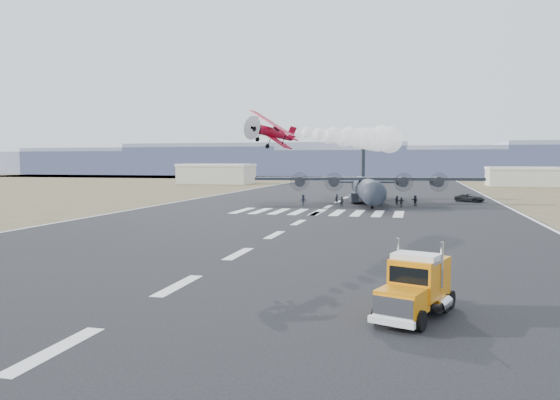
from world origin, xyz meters
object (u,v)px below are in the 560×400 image
at_px(transport_aircraft, 367,187).
at_px(semi_truck, 416,285).
at_px(crew_f, 415,200).
at_px(crew_c, 303,200).
at_px(crew_g, 380,201).
at_px(crew_d, 401,202).
at_px(crew_e, 372,200).
at_px(crew_b, 342,202).
at_px(aerobatic_biplane, 271,132).
at_px(support_vehicle, 470,198).
at_px(crew_h, 397,201).
at_px(hangar_right, 522,176).
at_px(hangar_left, 217,174).
at_px(crew_a, 337,199).

bearing_deg(transport_aircraft, semi_truck, -92.39).
bearing_deg(transport_aircraft, crew_f, -34.97).
bearing_deg(crew_c, crew_g, 152.06).
bearing_deg(crew_d, crew_g, 138.96).
bearing_deg(crew_e, crew_c, -30.88).
height_order(semi_truck, transport_aircraft, transport_aircraft).
xyz_separation_m(crew_b, crew_c, (-6.99, 0.97, 0.11)).
bearing_deg(aerobatic_biplane, transport_aircraft, 102.99).
relative_size(crew_b, crew_f, 0.92).
relative_size(support_vehicle, crew_h, 3.26).
relative_size(aerobatic_biplane, support_vehicle, 0.94).
distance_m(aerobatic_biplane, crew_c, 50.56).
bearing_deg(crew_d, semi_truck, -111.84).
bearing_deg(hangar_right, hangar_left, -177.08).
xyz_separation_m(crew_a, crew_e, (6.49, -2.29, 0.07)).
bearing_deg(hangar_left, crew_c, -60.29).
relative_size(hangar_left, crew_a, 13.93).
relative_size(semi_truck, aerobatic_biplane, 1.41).
height_order(support_vehicle, crew_d, crew_d).
relative_size(semi_truck, transport_aircraft, 0.18).
distance_m(crew_b, crew_f, 12.94).
xyz_separation_m(hangar_left, hangar_right, (98.00, 5.00, -0.40)).
distance_m(crew_a, crew_d, 12.26).
relative_size(semi_truck, support_vehicle, 1.33).
relative_size(semi_truck, crew_f, 3.94).
distance_m(hangar_right, semi_truck, 156.51).
xyz_separation_m(hangar_left, crew_h, (63.17, -78.95, -2.58)).
distance_m(aerobatic_biplane, crew_e, 52.60).
height_order(support_vehicle, crew_f, crew_f).
xyz_separation_m(hangar_right, support_vehicle, (-21.67, -72.35, -2.26)).
distance_m(hangar_left, aerobatic_biplane, 142.95).
distance_m(crew_g, crew_h, 3.50).
height_order(transport_aircraft, crew_h, transport_aircraft).
relative_size(aerobatic_biplane, crew_d, 3.05).
bearing_deg(transport_aircraft, hangar_right, 53.83).
bearing_deg(crew_h, crew_f, -149.72).
relative_size(transport_aircraft, crew_c, 21.42).
bearing_deg(crew_f, crew_d, -71.16).
bearing_deg(crew_h, crew_g, 71.94).
relative_size(crew_d, crew_g, 0.89).
height_order(crew_b, crew_d, crew_b).
height_order(hangar_left, crew_e, hangar_left).
xyz_separation_m(crew_d, crew_g, (-3.51, 1.08, 0.10)).
xyz_separation_m(support_vehicle, crew_b, (-22.09, -16.42, 0.09)).
distance_m(hangar_left, crew_f, 103.17).
bearing_deg(crew_b, crew_c, 128.35).
xyz_separation_m(crew_b, crew_g, (6.26, 2.56, 0.10)).
bearing_deg(transport_aircraft, crew_h, -45.51).
bearing_deg(hangar_right, crew_h, -112.54).
relative_size(crew_c, crew_g, 1.01).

